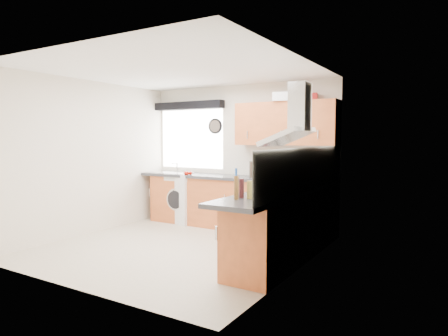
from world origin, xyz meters
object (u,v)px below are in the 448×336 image
Objects in this scene: oven at (285,227)px; upper_cabinets at (286,124)px; extractor_hood at (294,122)px; washing_machine at (185,198)px.

upper_cabinets reaches higher than oven.
extractor_hood is 0.86× the size of washing_machine.
extractor_hood is 1.48m from upper_cabinets.
washing_machine is at bearing -176.92° from upper_cabinets.
extractor_hood is (0.10, -0.00, 1.34)m from oven.
oven is 2.78m from washing_machine.
washing_machine is (-1.95, -0.10, -1.35)m from upper_cabinets.
extractor_hood reaches higher than oven.
upper_cabinets is (-0.65, 1.33, 0.03)m from extractor_hood.
upper_cabinets is 2.37m from washing_machine.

